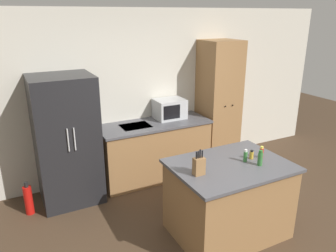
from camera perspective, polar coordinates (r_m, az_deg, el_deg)
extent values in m
plane|color=#423021|center=(3.95, 9.56, -20.81)|extent=(14.00, 14.00, 0.00)
cube|color=beige|center=(5.22, -4.98, 5.51)|extent=(7.20, 0.06, 2.60)
cube|color=black|center=(4.65, -17.26, -2.37)|extent=(0.80, 0.74, 1.77)
cylinder|color=silver|center=(4.24, -17.01, -2.37)|extent=(0.02, 0.02, 0.30)
cylinder|color=silver|center=(4.25, -15.95, -2.21)|extent=(0.02, 0.02, 0.30)
cube|color=olive|center=(5.22, -2.38, -4.41)|extent=(1.70, 0.64, 0.88)
cube|color=#4C4C51|center=(5.05, -2.45, 0.36)|extent=(1.74, 0.68, 0.03)
cube|color=#9EA0A3|center=(4.94, -5.68, -0.04)|extent=(0.44, 0.34, 0.01)
cube|color=olive|center=(5.63, 8.76, 3.81)|extent=(0.60, 0.57, 2.11)
sphere|color=black|center=(5.35, 10.00, 3.40)|extent=(0.02, 0.02, 0.02)
sphere|color=black|center=(5.44, 11.21, 3.57)|extent=(0.02, 0.02, 0.02)
cube|color=olive|center=(4.01, 10.43, -12.58)|extent=(1.26, 0.92, 0.87)
cube|color=#4C4C51|center=(3.79, 10.84, -6.75)|extent=(1.32, 0.98, 0.03)
cube|color=#B2B5B7|center=(5.24, 0.27, 3.02)|extent=(0.47, 0.37, 0.31)
cube|color=black|center=(5.05, 0.69, 2.42)|extent=(0.28, 0.01, 0.22)
cube|color=olive|center=(3.46, 5.41, -7.01)|extent=(0.12, 0.08, 0.19)
cylinder|color=black|center=(3.38, 4.98, -5.10)|extent=(0.02, 0.02, 0.08)
cylinder|color=black|center=(3.40, 5.29, -5.01)|extent=(0.02, 0.02, 0.08)
cylinder|color=black|center=(3.41, 5.62, -4.80)|extent=(0.02, 0.02, 0.09)
cylinder|color=black|center=(3.42, 5.99, -4.86)|extent=(0.02, 0.02, 0.08)
cylinder|color=gold|center=(3.95, 14.33, -4.95)|extent=(0.05, 0.05, 0.09)
cylinder|color=black|center=(3.93, 14.40, -4.24)|extent=(0.04, 0.04, 0.02)
cylinder|color=#337033|center=(3.85, 13.32, -5.21)|extent=(0.04, 0.04, 0.12)
cylinder|color=silver|center=(3.83, 13.40, -4.20)|extent=(0.03, 0.03, 0.03)
cylinder|color=#337033|center=(3.80, 15.74, -5.59)|extent=(0.05, 0.05, 0.15)
cylinder|color=#286628|center=(3.76, 15.86, -4.34)|extent=(0.04, 0.04, 0.03)
cylinder|color=#B2281E|center=(4.00, 15.96, -4.55)|extent=(0.05, 0.05, 0.12)
cylinder|color=#E5DB4C|center=(3.98, 16.05, -3.60)|extent=(0.04, 0.04, 0.03)
cylinder|color=red|center=(4.76, -23.11, -11.81)|extent=(0.11, 0.11, 0.39)
cylinder|color=black|center=(4.65, -23.48, -9.35)|extent=(0.05, 0.05, 0.07)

